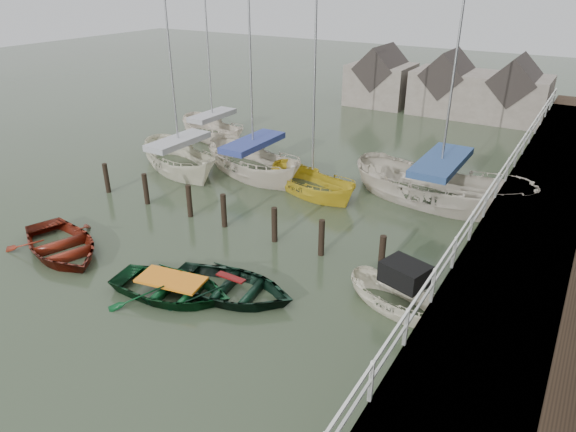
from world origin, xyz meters
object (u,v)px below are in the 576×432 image
Objects in this scene: sailboat_b at (254,172)px; sailboat_e at (214,137)px; rowboat_red at (63,253)px; sailboat_d at (437,200)px; sailboat_c at (312,192)px; sailboat_a at (181,168)px; motorboat at (400,305)px; rowboat_green at (173,295)px; rowboat_dkgreen at (232,295)px.

sailboat_e is (-5.63, 3.74, 0.00)m from sailboat_b.
sailboat_e reaches higher than rowboat_red.
sailboat_d is at bearing -59.57° from sailboat_b.
rowboat_red is at bearing 172.74° from sailboat_c.
sailboat_a is 12.89m from sailboat_d.
motorboat is at bearing -114.73° from sailboat_c.
rowboat_red is 10.47m from sailboat_b.
sailboat_b reaches higher than sailboat_c.
rowboat_green is 12.68m from sailboat_d.
sailboat_b reaches higher than rowboat_dkgreen.
sailboat_d is (-1.45, 8.60, -0.07)m from motorboat.
rowboat_red is at bearing 90.43° from rowboat_dkgreen.
rowboat_red reaches higher than rowboat_dkgreen.
rowboat_red is 1.10× the size of rowboat_green.
sailboat_a is (-14.01, 5.72, -0.06)m from motorboat.
motorboat is at bearing -56.34° from rowboat_red.
rowboat_dkgreen is 0.44× the size of sailboat_e.
sailboat_c is at bearing -92.86° from sailboat_e.
sailboat_d is at bearing 26.05° from motorboat.
sailboat_e is at bearing 72.14° from motorboat.
sailboat_d reaches higher than sailboat_e.
sailboat_e is at bearing 88.10° from sailboat_d.
sailboat_c is at bearing -77.66° from sailboat_b.
rowboat_green is 0.97× the size of rowboat_dkgreen.
rowboat_dkgreen is 0.36× the size of sailboat_b.
rowboat_red is at bearing -140.72° from sailboat_e.
sailboat_d reaches higher than rowboat_dkgreen.
rowboat_green is at bearing -136.66° from sailboat_b.
sailboat_c is 0.85× the size of sailboat_d.
rowboat_dkgreen is 1.08× the size of motorboat.
rowboat_dkgreen is (1.59, 0.98, 0.00)m from rowboat_green.
rowboat_dkgreen is at bearing -147.74° from sailboat_c.
rowboat_dkgreen is at bearing -62.70° from rowboat_red.
sailboat_a reaches higher than rowboat_red.
sailboat_e is at bearing 35.79° from rowboat_red.
rowboat_red is 0.44× the size of sailboat_a.
sailboat_d is at bearing -25.63° from rowboat_dkgreen.
rowboat_green is at bearing -158.24° from sailboat_c.
rowboat_red is 12.13m from motorboat.
rowboat_dkgreen is at bearing 169.96° from sailboat_d.
rowboat_dkgreen is 0.41× the size of sailboat_a.
sailboat_a reaches higher than motorboat.
rowboat_green is 0.35× the size of sailboat_b.
sailboat_e is (-4.36, 14.13, 0.06)m from rowboat_red.
rowboat_green is 0.40× the size of sailboat_a.
sailboat_a is 7.36m from sailboat_c.
motorboat is 0.33× the size of sailboat_b.
motorboat is 0.32× the size of sailboat_d.
rowboat_dkgreen is at bearing -117.09° from sailboat_e.
sailboat_e reaches higher than rowboat_green.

